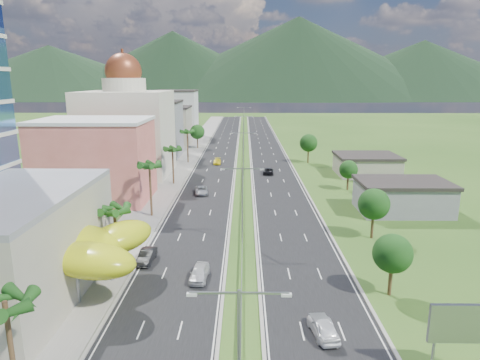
{
  "coord_description": "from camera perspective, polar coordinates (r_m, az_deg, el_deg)",
  "views": [
    {
      "loc": [
        0.29,
        -47.36,
        22.76
      ],
      "look_at": [
        -0.42,
        19.31,
        7.0
      ],
      "focal_mm": 32.0,
      "sensor_mm": 36.0,
      "label": 1
    }
  ],
  "objects": [
    {
      "name": "car_dark_left",
      "position": [
        56.54,
        -12.33,
        -9.85
      ],
      "size": [
        1.87,
        4.87,
        1.58
      ],
      "primitive_type": "imported",
      "rotation": [
        0.0,
        0.0,
        -0.04
      ],
      "color": "black",
      "rests_on": "road_left"
    },
    {
      "name": "car_dark_far_right",
      "position": [
        105.41,
        3.78,
        1.23
      ],
      "size": [
        2.73,
        5.39,
        1.46
      ],
      "primitive_type": "imported",
      "rotation": [
        0.0,
        0.0,
        3.08
      ],
      "color": "black",
      "rests_on": "road_right"
    },
    {
      "name": "midrise_white",
      "position": [
        175.05,
        -8.46,
        8.65
      ],
      "size": [
        16.0,
        15.0,
        18.0
      ],
      "primitive_type": "cube",
      "color": "silver",
      "rests_on": "ground"
    },
    {
      "name": "leafy_tree_rd",
      "position": [
        119.92,
        9.13,
        4.89
      ],
      "size": [
        4.9,
        4.9,
        8.05
      ],
      "color": "#47301C",
      "rests_on": "ground"
    },
    {
      "name": "streetlight_median_b",
      "position": [
        59.55,
        0.31,
        -2.3
      ],
      "size": [
        6.04,
        0.25,
        11.0
      ],
      "color": "gray",
      "rests_on": "ground"
    },
    {
      "name": "shed_near",
      "position": [
        80.09,
        20.85,
        -2.25
      ],
      "size": [
        15.0,
        10.0,
        5.0
      ],
      "primitive_type": "cube",
      "color": "gray",
      "rests_on": "ground"
    },
    {
      "name": "domed_building",
      "position": [
        106.81,
        -14.86,
        6.73
      ],
      "size": [
        20.0,
        20.0,
        28.7
      ],
      "color": "beige",
      "rests_on": "ground"
    },
    {
      "name": "palm_tree_a",
      "position": [
        33.31,
        -28.8,
        -14.73
      ],
      "size": [
        3.6,
        3.6,
        9.1
      ],
      "color": "#47301C",
      "rests_on": "ground"
    },
    {
      "name": "leafy_tree_rb",
      "position": [
        64.67,
        17.43,
        -3.11
      ],
      "size": [
        4.55,
        4.55,
        7.47
      ],
      "color": "#47301C",
      "rests_on": "ground"
    },
    {
      "name": "palm_tree_c",
      "position": [
        72.55,
        -11.98,
        1.67
      ],
      "size": [
        3.6,
        3.6,
        9.6
      ],
      "color": "#47301C",
      "rests_on": "ground"
    },
    {
      "name": "sidewalk_left",
      "position": [
        140.29,
        -6.49,
        3.9
      ],
      "size": [
        7.0,
        260.0,
        0.12
      ],
      "primitive_type": "cube",
      "color": "gray",
      "rests_on": "ground"
    },
    {
      "name": "shed_far",
      "position": [
        108.55,
        16.49,
        1.83
      ],
      "size": [
        14.0,
        12.0,
        4.4
      ],
      "primitive_type": "cube",
      "color": "#9C9781",
      "rests_on": "ground"
    },
    {
      "name": "road_left",
      "position": [
        139.44,
        -2.61,
        3.9
      ],
      "size": [
        11.0,
        260.0,
        0.04
      ],
      "primitive_type": "cube",
      "color": "black",
      "rests_on": "ground"
    },
    {
      "name": "leafy_tree_ra",
      "position": [
        48.62,
        19.67,
        -9.23
      ],
      "size": [
        4.2,
        4.2,
        6.9
      ],
      "color": "#47301C",
      "rests_on": "ground"
    },
    {
      "name": "streetlight_median_d",
      "position": [
        143.25,
        0.49,
        6.88
      ],
      "size": [
        6.04,
        0.25,
        11.0
      ],
      "color": "gray",
      "rests_on": "ground"
    },
    {
      "name": "palm_tree_d",
      "position": [
        94.92,
        -8.99,
        3.91
      ],
      "size": [
        3.6,
        3.6,
        8.6
      ],
      "color": "#47301C",
      "rests_on": "ground"
    },
    {
      "name": "ground",
      "position": [
        52.54,
        0.24,
        -12.37
      ],
      "size": [
        500.0,
        500.0,
        0.0
      ],
      "primitive_type": "plane",
      "color": "#2D5119",
      "rests_on": "ground"
    },
    {
      "name": "car_yellow_far_left",
      "position": [
        117.59,
        -3.06,
        2.49
      ],
      "size": [
        2.0,
        4.84,
        1.4
      ],
      "primitive_type": "imported",
      "rotation": [
        0.0,
        0.0,
        0.01
      ],
      "color": "yellow",
      "rests_on": "road_left"
    },
    {
      "name": "lime_canopy",
      "position": [
        51.06,
        -23.1,
        -8.19
      ],
      "size": [
        18.0,
        15.0,
        7.4
      ],
      "color": "#B5BE12",
      "rests_on": "ground"
    },
    {
      "name": "car_silver_mid_left",
      "position": [
        87.02,
        -5.18,
        -1.39
      ],
      "size": [
        3.1,
        5.6,
        1.48
      ],
      "primitive_type": "imported",
      "rotation": [
        0.0,
        0.0,
        0.12
      ],
      "color": "#94979B",
      "rests_on": "road_left"
    },
    {
      "name": "median_guardrail",
      "position": [
        121.38,
        0.46,
        2.79
      ],
      "size": [
        0.1,
        216.06,
        0.76
      ],
      "color": "gray",
      "rests_on": "ground"
    },
    {
      "name": "streetlight_median_a",
      "position": [
        27.5,
        -0.12,
        -22.31
      ],
      "size": [
        6.04,
        0.25,
        11.0
      ],
      "color": "gray",
      "rests_on": "ground"
    },
    {
      "name": "palm_tree_e",
      "position": [
        119.29,
        -7.04,
        6.24
      ],
      "size": [
        3.6,
        3.6,
        9.4
      ],
      "color": "#47301C",
      "rests_on": "ground"
    },
    {
      "name": "road_right",
      "position": [
        139.41,
        3.58,
        3.89
      ],
      "size": [
        11.0,
        260.0,
        0.04
      ],
      "primitive_type": "cube",
      "color": "black",
      "rests_on": "ground"
    },
    {
      "name": "pink_shophouse",
      "position": [
        85.62,
        -18.71,
        2.32
      ],
      "size": [
        20.0,
        15.0,
        15.0
      ],
      "primitive_type": "cube",
      "color": "#CD6054",
      "rests_on": "ground"
    },
    {
      "name": "palm_tree_b",
      "position": [
        54.15,
        -16.42,
        -4.11
      ],
      "size": [
        3.6,
        3.6,
        8.1
      ],
      "color": "#47301C",
      "rests_on": "ground"
    },
    {
      "name": "car_silver_right",
      "position": [
        42.06,
        10.85,
        -18.5
      ],
      "size": [
        1.89,
        4.49,
        1.44
      ],
      "primitive_type": "imported",
      "rotation": [
        0.0,
        0.0,
        3.23
      ],
      "color": "#93949A",
      "rests_on": "road_right"
    },
    {
      "name": "midrise_beige",
      "position": [
        152.7,
        -9.76,
        7.0
      ],
      "size": [
        16.0,
        15.0,
        13.0
      ],
      "primitive_type": "cube",
      "color": "#9C9781",
      "rests_on": "ground"
    },
    {
      "name": "billboard",
      "position": [
        38.43,
        27.56,
        -16.84
      ],
      "size": [
        5.2,
        0.35,
        6.2
      ],
      "color": "gray",
      "rests_on": "ground"
    },
    {
      "name": "streetlight_median_c",
      "position": [
        98.66,
        0.43,
        3.96
      ],
      "size": [
        6.04,
        0.25,
        11.0
      ],
      "color": "gray",
      "rests_on": "ground"
    },
    {
      "name": "streetlight_median_e",
      "position": [
        188.04,
        0.53,
        8.41
      ],
      "size": [
        6.04,
        0.25,
        11.0
      ],
      "color": "gray",
      "rests_on": "ground"
    },
    {
      "name": "leafy_tree_lfar",
      "position": [
        144.26,
        -5.71,
        6.39
      ],
      "size": [
        4.9,
        4.9,
        8.05
      ],
      "color": "#47301C",
      "rests_on": "ground"
    },
    {
      "name": "midrise_grey",
      "position": [
        131.08,
        -11.49,
        6.57
      ],
      "size": [
        16.0,
        15.0,
        16.0
      ],
      "primitive_type": "cube",
      "color": "gray",
      "rests_on": "ground"
    },
    {
      "name": "mountain_ridge",
      "position": [
        501.44,
        7.58,
        10.58
      ],
      "size": [
        860.0,
        140.0,
        90.0
      ],
      "primitive_type": null,
      "color": "black",
      "rests_on": "ground"
    },
    {
      "name": "car_white_near_left",
      "position": [
        51.01,
        -5.44,
        -12.2
      ],
      "size": [
        2.27,
        4.92,
        1.63
      ],
      "primitive_type": "imported",
      "rotation": [
        0.0,
        0.0,
        -0.07
      ],
      "color": "silver",
      "rests_on": "road_left"
    },
    {
      "name": "car_white_near_right",
      "position": [
        41.61,
        11.04,
        -18.74
      ],
      "size": [
        2.67,
        5.02,
        1.63
      ],
      "primitive_type": "imported",
      "rotation": [
        0.0,
        0.0,
        3.3
      ],
      "color": "white",
      "rests_on": "road_right"
    },
    {
      "name": "leafy_tree_rc",
      "position": [
        91.87,
        14.27,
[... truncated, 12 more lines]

